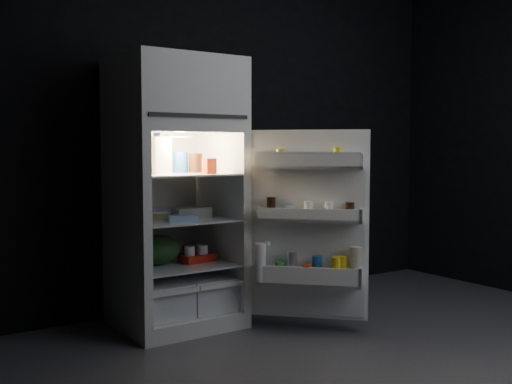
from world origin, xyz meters
TOP-DOWN VIEW (x-y plane):
  - floor at (0.00, 0.00)m, footprint 4.00×3.40m
  - wall_back at (0.00, 1.70)m, footprint 4.00×0.00m
  - wall_left at (-2.00, 0.00)m, footprint 0.00×3.40m
  - refrigerator at (-0.74, 1.32)m, footprint 0.76×0.71m
  - fridge_door at (-0.09, 0.67)m, footprint 0.64×0.65m
  - milk_jug at (-0.86, 1.31)m, footprint 0.17×0.17m
  - mayo_jar at (-0.67, 1.36)m, footprint 0.11×0.11m
  - jam_jar at (-0.57, 1.31)m, footprint 0.12×0.12m
  - amber_bottle at (-1.01, 1.33)m, footprint 0.10×0.10m
  - small_carton at (-0.58, 1.10)m, footprint 0.08×0.07m
  - egg_carton at (-0.65, 1.22)m, footprint 0.27×0.13m
  - pie at (-0.80, 1.39)m, footprint 0.31×0.31m
  - flat_package at (-0.78, 1.10)m, footprint 0.20×0.15m
  - wrapped_pkg at (-0.55, 1.44)m, footprint 0.14×0.13m
  - produce_bag at (-0.87, 1.30)m, footprint 0.33×0.29m
  - yogurt_tray at (-0.61, 1.23)m, footprint 0.25×0.16m
  - small_can_red at (-0.58, 1.42)m, footprint 0.10×0.10m
  - small_can_silver at (-0.51, 1.42)m, footprint 0.08×0.08m

SIDE VIEW (x-z plane):
  - floor at x=0.00m, z-range 0.00..0.00m
  - yogurt_tray at x=-0.61m, z-range 0.43..0.48m
  - small_can_red at x=-0.58m, z-range 0.43..0.52m
  - small_can_silver at x=-0.51m, z-range 0.43..0.52m
  - produce_bag at x=-0.87m, z-range 0.43..0.62m
  - fridge_door at x=-0.09m, z-range 0.07..1.29m
  - pie at x=-0.80m, z-range 0.73..0.77m
  - flat_package at x=-0.78m, z-range 0.73..0.77m
  - wrapped_pkg at x=-0.55m, z-range 0.73..0.78m
  - egg_carton at x=-0.65m, z-range 0.73..0.80m
  - refrigerator at x=-0.74m, z-range 0.07..1.85m
  - small_carton at x=-0.58m, z-range 1.03..1.13m
  - jam_jar at x=-0.57m, z-range 1.03..1.16m
  - mayo_jar at x=-0.67m, z-range 1.03..1.17m
  - amber_bottle at x=-1.01m, z-range 1.03..1.25m
  - milk_jug at x=-0.86m, z-range 1.03..1.27m
  - wall_back at x=0.00m, z-range 0.00..2.70m
  - wall_left at x=-2.00m, z-range 0.00..2.70m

